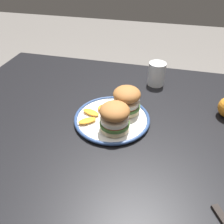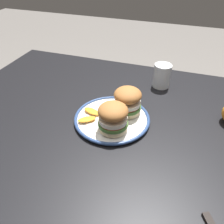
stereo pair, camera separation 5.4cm
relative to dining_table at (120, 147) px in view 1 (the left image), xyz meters
The scene contains 8 objects.
dining_table is the anchor object (origin of this frame).
dinner_plate 0.11m from the dining_table, 132.43° to the left, with size 0.28×0.28×0.02m.
sandwich_half_left 0.18m from the dining_table, 92.43° to the left, with size 0.11×0.11×0.10m.
sandwich_half_right 0.15m from the dining_table, 150.54° to the right, with size 0.11×0.11×0.10m.
orange_peel_curled 0.16m from the dining_table, 135.14° to the left, with size 0.06×0.06×0.01m.
orange_peel_strip_long 0.16m from the dining_table, behind, with size 0.07×0.06×0.01m.
orange_peel_strip_short 0.17m from the dining_table, 158.20° to the left, with size 0.08×0.05×0.01m.
drinking_glass 0.39m from the dining_table, 76.06° to the left, with size 0.08×0.08×0.10m.
Camera 1 is at (0.11, -0.58, 1.28)m, focal length 36.31 mm.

